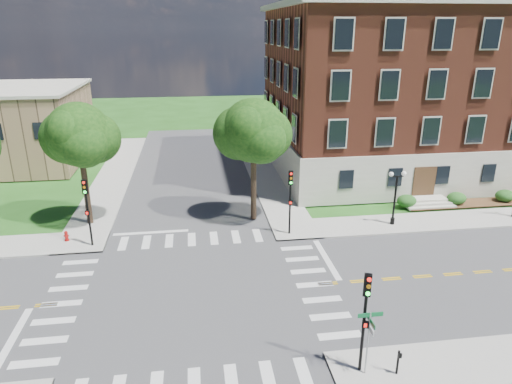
{
  "coord_description": "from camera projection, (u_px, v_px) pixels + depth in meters",
  "views": [
    {
      "loc": [
        0.47,
        -22.88,
        14.4
      ],
      "look_at": [
        4.77,
        7.8,
        3.2
      ],
      "focal_mm": 32.0,
      "sensor_mm": 36.0,
      "label": 1
    }
  ],
  "objects": [
    {
      "name": "traffic_signal_nw",
      "position": [
        87.0,
        204.0,
        30.72
      ],
      "size": [
        0.37,
        0.44,
        4.8
      ],
      "color": "black",
      "rests_on": "ground"
    },
    {
      "name": "stop_bar_east",
      "position": [
        327.0,
        259.0,
        30.08
      ],
      "size": [
        0.4,
        5.5,
        0.0
      ],
      "primitive_type": "cube",
      "color": "silver",
      "rests_on": "ground"
    },
    {
      "name": "main_building",
      "position": [
        422.0,
        90.0,
        46.92
      ],
      "size": [
        30.6,
        22.4,
        16.5
      ],
      "color": "#B5B0A0",
      "rests_on": "ground"
    },
    {
      "name": "tree_c",
      "position": [
        79.0,
        135.0,
        33.04
      ],
      "size": [
        4.68,
        4.68,
        9.32
      ],
      "color": "black",
      "rests_on": "ground"
    },
    {
      "name": "road_ew",
      "position": [
        193.0,
        294.0,
        26.14
      ],
      "size": [
        90.0,
        12.0,
        0.01
      ],
      "primitive_type": "cube",
      "color": "#3D3D3F",
      "rests_on": "ground"
    },
    {
      "name": "fire_hydrant",
      "position": [
        66.0,
        236.0,
        32.3
      ],
      "size": [
        0.35,
        0.35,
        0.75
      ],
      "color": "#9B0E0B",
      "rests_on": "ground"
    },
    {
      "name": "traffic_signal_se",
      "position": [
        365.0,
        311.0,
        19.16
      ],
      "size": [
        0.38,
        0.46,
        4.8
      ],
      "color": "black",
      "rests_on": "ground"
    },
    {
      "name": "street_sign_pole",
      "position": [
        369.0,
        331.0,
        19.27
      ],
      "size": [
        1.1,
        1.1,
        3.1
      ],
      "color": "gray",
      "rests_on": "ground"
    },
    {
      "name": "sidewalk_nw",
      "position": [
        7.0,
        208.0,
        38.43
      ],
      "size": [
        34.0,
        34.0,
        0.12
      ],
      "color": "#9E9B93",
      "rests_on": "ground"
    },
    {
      "name": "tree_d",
      "position": [
        253.0,
        131.0,
        33.82
      ],
      "size": [
        4.82,
        4.82,
        9.49
      ],
      "color": "black",
      "rests_on": "ground"
    },
    {
      "name": "crosswalk_east",
      "position": [
        315.0,
        285.0,
        27.08
      ],
      "size": [
        2.2,
        10.2,
        0.02
      ],
      "primitive_type": null,
      "color": "silver",
      "rests_on": "ground"
    },
    {
      "name": "push_button_post",
      "position": [
        398.0,
        361.0,
        19.72
      ],
      "size": [
        0.14,
        0.21,
        1.2
      ],
      "color": "black",
      "rests_on": "ground"
    },
    {
      "name": "ground",
      "position": [
        193.0,
        294.0,
        26.14
      ],
      "size": [
        160.0,
        160.0,
        0.0
      ],
      "primitive_type": "plane",
      "color": "#1F4E16",
      "rests_on": "ground"
    },
    {
      "name": "road_ns",
      "position": [
        193.0,
        294.0,
        26.14
      ],
      "size": [
        12.0,
        90.0,
        0.01
      ],
      "primitive_type": "cube",
      "color": "#3D3D3F",
      "rests_on": "ground"
    },
    {
      "name": "sidewalk_ne",
      "position": [
        357.0,
        191.0,
        42.45
      ],
      "size": [
        34.0,
        34.0,
        0.12
      ],
      "color": "#9E9B93",
      "rests_on": "ground"
    },
    {
      "name": "twin_lamp_west",
      "position": [
        395.0,
        195.0,
        34.37
      ],
      "size": [
        1.36,
        0.36,
        4.23
      ],
      "color": "black",
      "rests_on": "ground"
    },
    {
      "name": "shrub_row",
      "position": [
        503.0,
        203.0,
        39.73
      ],
      "size": [
        18.0,
        2.0,
        1.3
      ],
      "primitive_type": null,
      "color": "#28521B",
      "rests_on": "ground"
    },
    {
      "name": "traffic_signal_ne",
      "position": [
        290.0,
        194.0,
        32.53
      ],
      "size": [
        0.37,
        0.44,
        4.8
      ],
      "color": "black",
      "rests_on": "ground"
    }
  ]
}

